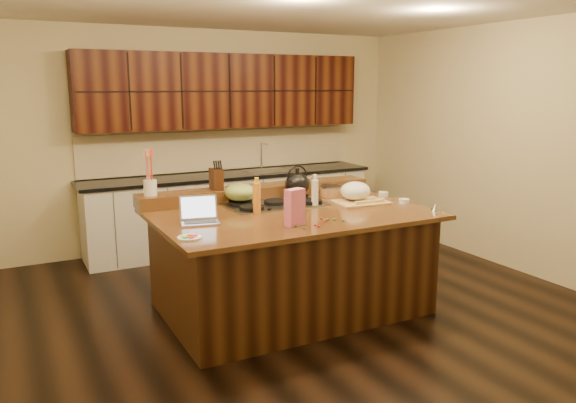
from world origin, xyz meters
TOP-DOWN VIEW (x-y plane):
  - room at (0.00, 0.00)m, footprint 5.52×5.02m
  - island at (0.00, 0.00)m, footprint 2.40×1.60m
  - back_ledge at (0.00, 0.70)m, footprint 2.40×0.30m
  - cooktop at (0.00, 0.30)m, footprint 0.92×0.52m
  - back_counter at (0.30, 2.23)m, footprint 3.70×0.66m
  - kettle at (0.30, 0.43)m, footprint 0.26×0.26m
  - green_bowl at (-0.30, 0.43)m, footprint 0.39×0.39m
  - laptop at (-0.85, -0.01)m, footprint 0.35×0.30m
  - oil_bottle at (-0.30, 0.05)m, footprint 0.08×0.08m
  - vinegar_bottle at (0.29, 0.08)m, footprint 0.08×0.08m
  - wooden_tray at (0.74, 0.04)m, footprint 0.52×0.41m
  - ramekin_a at (1.11, -0.20)m, footprint 0.13×0.13m
  - ramekin_b at (1.15, 0.17)m, footprint 0.13×0.13m
  - ramekin_c at (1.06, 0.39)m, footprint 0.13×0.13m
  - strainer_bowl at (0.69, 0.42)m, footprint 0.31×0.31m
  - kitchen_timer at (1.15, -0.58)m, footprint 0.10×0.10m
  - pink_bag at (-0.21, -0.47)m, footprint 0.18×0.13m
  - candy_plate at (-1.08, -0.45)m, footprint 0.24×0.24m
  - package_box at (-0.69, 0.22)m, footprint 0.10×0.08m
  - utensil_crock at (-1.07, 0.70)m, footprint 0.14×0.14m
  - knife_block at (-0.44, 0.70)m, footprint 0.11×0.17m
  - gumdrop_0 at (-0.07, -0.62)m, footprint 0.02×0.02m
  - gumdrop_1 at (-0.23, -0.52)m, footprint 0.02×0.02m
  - gumdrop_2 at (-0.12, -0.46)m, footprint 0.02×0.02m
  - gumdrop_3 at (0.20, -0.55)m, footprint 0.02×0.02m
  - gumdrop_4 at (-0.07, -0.57)m, footprint 0.02×0.02m
  - gumdrop_5 at (-0.20, -0.61)m, footprint 0.02×0.02m
  - gumdrop_6 at (0.12, -0.44)m, footprint 0.02×0.02m
  - gumdrop_7 at (0.16, -0.47)m, footprint 0.02×0.02m
  - gumdrop_8 at (-0.22, -0.50)m, footprint 0.02×0.02m
  - gumdrop_9 at (-0.14, -0.45)m, footprint 0.02×0.02m
  - gumdrop_10 at (0.10, -0.45)m, footprint 0.02×0.02m
  - gumdrop_11 at (0.08, -0.45)m, footprint 0.02×0.02m
  - gumdrop_12 at (0.08, -0.39)m, footprint 0.02×0.02m
  - gumdrop_13 at (0.09, -0.46)m, footprint 0.02×0.02m
  - gumdrop_14 at (0.06, -0.50)m, footprint 0.02×0.02m

SIDE VIEW (x-z plane):
  - island at x=0.00m, z-range 0.00..0.92m
  - candy_plate at x=-1.08m, z-range 0.92..0.93m
  - gumdrop_0 at x=-0.07m, z-range 0.92..0.94m
  - gumdrop_1 at x=-0.23m, z-range 0.92..0.94m
  - gumdrop_2 at x=-0.12m, z-range 0.92..0.94m
  - gumdrop_3 at x=0.20m, z-range 0.92..0.94m
  - gumdrop_4 at x=-0.07m, z-range 0.92..0.94m
  - gumdrop_5 at x=-0.20m, z-range 0.92..0.94m
  - gumdrop_6 at x=0.12m, z-range 0.92..0.94m
  - gumdrop_7 at x=0.16m, z-range 0.92..0.94m
  - gumdrop_8 at x=-0.22m, z-range 0.92..0.94m
  - gumdrop_9 at x=-0.14m, z-range 0.92..0.94m
  - gumdrop_10 at x=0.10m, z-range 0.92..0.94m
  - gumdrop_11 at x=0.08m, z-range 0.92..0.94m
  - gumdrop_12 at x=0.08m, z-range 0.92..0.94m
  - gumdrop_13 at x=0.09m, z-range 0.92..0.94m
  - gumdrop_14 at x=0.06m, z-range 0.92..0.94m
  - cooktop at x=0.00m, z-range 0.91..0.96m
  - ramekin_a at x=1.11m, z-range 0.92..0.96m
  - ramekin_b at x=1.15m, z-range 0.92..0.96m
  - ramekin_c at x=1.06m, z-range 0.92..0.96m
  - kitchen_timer at x=1.15m, z-range 0.92..0.99m
  - strainer_bowl at x=0.69m, z-range 0.92..1.01m
  - laptop at x=-0.85m, z-range 0.87..1.08m
  - back_ledge at x=0.00m, z-range 0.92..1.04m
  - package_box at x=-0.69m, z-range 0.92..1.05m
  - back_counter at x=0.30m, z-range -0.22..2.18m
  - wooden_tray at x=0.74m, z-range 0.91..1.11m
  - vinegar_bottle at x=0.29m, z-range 0.92..1.17m
  - green_bowl at x=-0.30m, z-range 0.97..1.13m
  - oil_bottle at x=-0.30m, z-range 0.92..1.19m
  - pink_bag at x=-0.21m, z-range 0.92..1.22m
  - kettle at x=0.30m, z-range 0.97..1.18m
  - utensil_crock at x=-1.07m, z-range 1.04..1.18m
  - knife_block at x=-0.44m, z-range 1.04..1.24m
  - room at x=0.00m, z-range -0.01..2.71m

